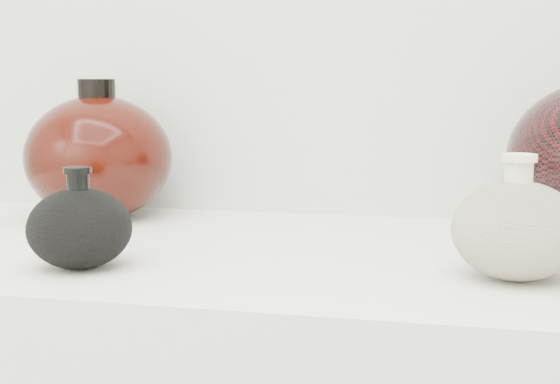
# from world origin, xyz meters

# --- Properties ---
(black_gourd_vase) EXTENTS (0.14, 0.14, 0.11)m
(black_gourd_vase) POSITION_xyz_m (-0.23, 0.81, 0.94)
(black_gourd_vase) COLOR black
(black_gourd_vase) RESTS_ON display_counter
(cream_gourd_vase) EXTENTS (0.17, 0.17, 0.12)m
(cream_gourd_vase) POSITION_xyz_m (0.21, 0.87, 0.95)
(cream_gourd_vase) COLOR #B8AC93
(cream_gourd_vase) RESTS_ON display_counter
(left_round_pot) EXTENTS (0.26, 0.26, 0.20)m
(left_round_pot) POSITION_xyz_m (-0.34, 1.09, 0.99)
(left_round_pot) COLOR black
(left_round_pot) RESTS_ON display_counter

